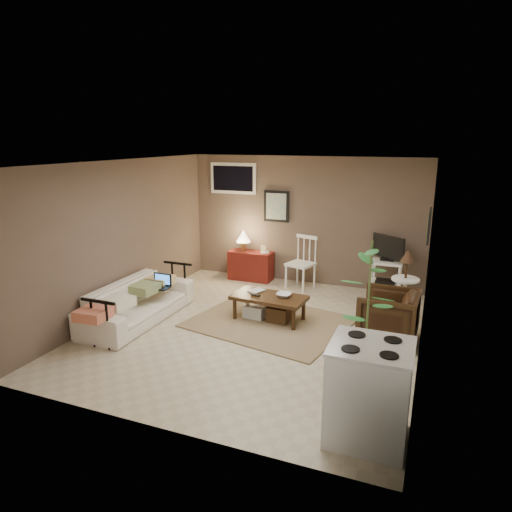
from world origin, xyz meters
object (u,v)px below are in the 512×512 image
at_px(coffee_table, 269,306).
at_px(armchair, 388,313).
at_px(stove, 369,392).
at_px(potted_plant, 368,307).
at_px(sofa, 138,296).
at_px(spindle_chair, 301,264).
at_px(side_table, 406,277).
at_px(tv_stand, 387,265).
at_px(red_console, 250,263).

distance_m(coffee_table, armchair, 1.77).
bearing_deg(stove, armchair, 91.53).
bearing_deg(potted_plant, stove, -80.04).
bearing_deg(stove, sofa, 156.56).
bearing_deg(potted_plant, spindle_chair, 118.71).
distance_m(side_table, potted_plant, 2.09).
bearing_deg(side_table, tv_stand, 111.53).
distance_m(red_console, tv_stand, 2.62).
relative_size(side_table, stove, 1.16).
distance_m(spindle_chair, stove, 4.40).
xyz_separation_m(coffee_table, spindle_chair, (0.02, 1.69, 0.22)).
distance_m(red_console, side_table, 3.16).
bearing_deg(coffee_table, side_table, 22.71).
bearing_deg(armchair, potted_plant, -3.45).
xyz_separation_m(spindle_chair, side_table, (1.89, -0.89, 0.22)).
bearing_deg(side_table, armchair, -99.95).
xyz_separation_m(spindle_chair, stove, (1.80, -4.01, 0.01)).
bearing_deg(side_table, potted_plant, -97.57).
height_order(red_console, potted_plant, potted_plant).
relative_size(spindle_chair, armchair, 1.26).
height_order(sofa, red_console, red_console).
relative_size(sofa, side_table, 1.84).
relative_size(side_table, armchair, 1.42).
bearing_deg(spindle_chair, tv_stand, 1.46).
relative_size(sofa, tv_stand, 1.83).
bearing_deg(spindle_chair, potted_plant, -61.29).
distance_m(red_console, spindle_chair, 1.10).
distance_m(sofa, side_table, 4.07).
xyz_separation_m(spindle_chair, tv_stand, (1.52, 0.04, 0.13)).
bearing_deg(coffee_table, tv_stand, 48.28).
bearing_deg(coffee_table, red_console, 119.91).
bearing_deg(side_table, red_console, 160.65).
height_order(sofa, side_table, side_table).
distance_m(spindle_chair, side_table, 2.10).
distance_m(coffee_table, potted_plant, 2.17).
height_order(coffee_table, spindle_chair, spindle_chair).
distance_m(tv_stand, side_table, 1.00).
xyz_separation_m(sofa, tv_stand, (3.39, 2.46, 0.19)).
relative_size(tv_stand, armchair, 1.43).
relative_size(coffee_table, red_console, 1.17).
xyz_separation_m(sofa, spindle_chair, (1.87, 2.42, 0.06)).
relative_size(coffee_table, spindle_chair, 1.17).
bearing_deg(tv_stand, potted_plant, -88.21).
relative_size(red_console, spindle_chair, 1.00).
relative_size(armchair, potted_plant, 0.46).
bearing_deg(side_table, spindle_chair, 154.73).
bearing_deg(tv_stand, sofa, -144.08).
relative_size(spindle_chair, potted_plant, 0.58).
xyz_separation_m(tv_stand, armchair, (0.22, -1.77, -0.20)).
xyz_separation_m(red_console, stove, (2.88, -4.16, 0.13)).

